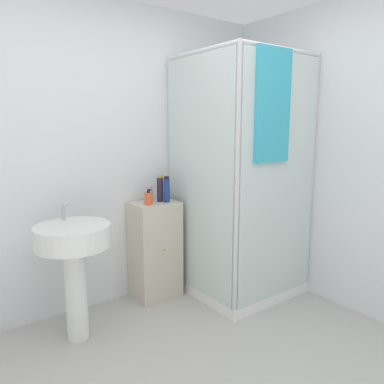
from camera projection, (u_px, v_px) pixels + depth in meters
name	position (u px, v px, depth m)	size (l,w,h in m)	color
wall_back	(88.00, 158.00, 3.01)	(6.40, 0.06, 2.50)	silver
shower_enclosure	(239.00, 230.00, 3.33)	(0.93, 0.96, 2.10)	white
vanity_cabinet	(155.00, 250.00, 3.30)	(0.40, 0.32, 0.86)	beige
sink	(74.00, 253.00, 2.58)	(0.52, 0.52, 0.97)	white
soap_dispenser	(149.00, 198.00, 3.11)	(0.07, 0.07, 0.13)	#E5562D
shampoo_bottle_tall_black	(160.00, 189.00, 3.23)	(0.06, 0.06, 0.23)	#281E33
shampoo_bottle_blue	(167.00, 190.00, 3.20)	(0.05, 0.05, 0.22)	navy
lotion_bottle_white	(150.00, 194.00, 3.22)	(0.05, 0.05, 0.16)	#B299C6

